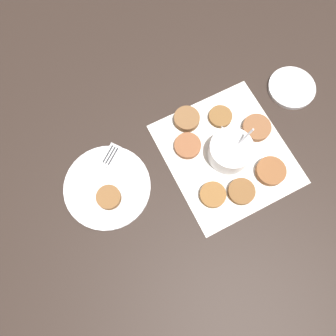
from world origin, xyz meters
TOP-DOWN VIEW (x-y plane):
  - ground_plane at (0.00, 0.00)m, footprint 4.00×4.00m
  - napkin at (-0.03, -0.03)m, footprint 0.34×0.32m
  - sauce_bowl at (-0.03, -0.03)m, footprint 0.11×0.10m
  - fritter_0 at (0.02, 0.06)m, footprint 0.07×0.07m
  - fritter_1 at (-0.11, 0.05)m, footprint 0.06×0.06m
  - fritter_2 at (0.09, 0.03)m, footprint 0.07×0.07m
  - fritter_3 at (-0.11, -0.11)m, footprint 0.07×0.07m
  - fritter_4 at (0.01, -0.12)m, footprint 0.07×0.07m
  - fritter_5 at (0.07, -0.05)m, footprint 0.06×0.06m
  - fritter_6 at (-0.13, -0.02)m, footprint 0.06×0.06m
  - serving_plate at (-0.01, 0.27)m, footprint 0.21×0.21m
  - fritter_on_plate at (-0.04, 0.27)m, footprint 0.06×0.06m
  - fork at (0.04, 0.26)m, footprint 0.12×0.13m
  - extra_saucer at (0.08, -0.26)m, footprint 0.12×0.12m

SIDE VIEW (x-z plane):
  - ground_plane at x=0.00m, z-range 0.00..0.00m
  - napkin at x=-0.03m, z-range 0.00..0.00m
  - extra_saucer at x=0.08m, z-range 0.00..0.01m
  - serving_plate at x=-0.01m, z-range 0.00..0.02m
  - fritter_5 at x=0.07m, z-range 0.00..0.02m
  - fritter_0 at x=0.02m, z-range 0.00..0.02m
  - fritter_6 at x=-0.13m, z-range 0.00..0.02m
  - fritter_1 at x=-0.11m, z-range 0.00..0.02m
  - fritter_4 at x=0.01m, z-range 0.00..0.02m
  - fritter_3 at x=-0.11m, z-range 0.00..0.02m
  - fritter_2 at x=0.09m, z-range 0.00..0.02m
  - fork at x=0.04m, z-range 0.02..0.02m
  - fritter_on_plate at x=-0.04m, z-range 0.02..0.03m
  - sauce_bowl at x=-0.03m, z-range -0.02..0.08m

